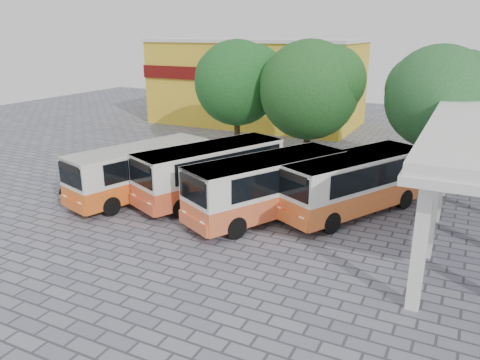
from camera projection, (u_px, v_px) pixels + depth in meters
The scene contains 10 objects.
ground at pixel (239, 237), 21.47m from camera, with size 90.00×90.00×0.00m, color slate.
shophouse_block at pixel (256, 82), 47.04m from camera, with size 20.40×10.40×8.30m.
bus_far_left at pixel (140, 169), 26.02m from camera, with size 4.81×8.71×2.96m.
bus_centre_left at pixel (211, 169), 25.68m from camera, with size 5.86×9.17×3.08m.
bus_centre_right at pixel (267, 184), 23.23m from camera, with size 6.27×9.22×3.09m.
bus_far_right at pixel (354, 180), 23.77m from camera, with size 6.31×9.21×3.09m.
tree_left at pixel (238, 80), 34.05m from camera, with size 6.52×6.21×8.51m.
tree_middle at pixel (311, 87), 31.34m from camera, with size 7.02×6.68×8.59m.
tree_right at pixel (440, 94), 28.10m from camera, with size 6.60×6.29×8.36m.
parked_car at pixel (93, 181), 27.42m from camera, with size 2.17×4.70×1.31m, color black.
Camera 1 is at (8.75, -17.60, 9.04)m, focal length 35.00 mm.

